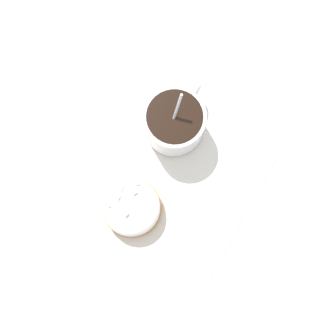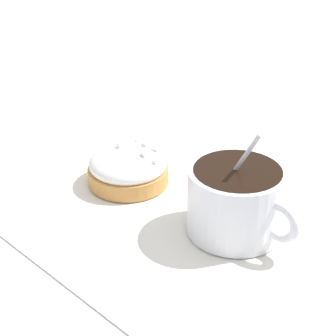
% 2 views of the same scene
% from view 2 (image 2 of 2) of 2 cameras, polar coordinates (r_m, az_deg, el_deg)
% --- Properties ---
extents(ground_plane, '(3.00, 3.00, 0.00)m').
position_cam_2_polar(ground_plane, '(0.58, 0.43, -4.25)').
color(ground_plane, '#B2B2B7').
extents(paper_napkin, '(0.33, 0.32, 0.00)m').
position_cam_2_polar(paper_napkin, '(0.58, 0.43, -4.12)').
color(paper_napkin, white).
rests_on(paper_napkin, ground_plane).
extents(coffee_cup, '(0.12, 0.09, 0.11)m').
position_cam_2_polar(coffee_cup, '(0.53, 7.02, -3.06)').
color(coffee_cup, white).
rests_on(coffee_cup, paper_napkin).
extents(frosted_pastry, '(0.09, 0.09, 0.04)m').
position_cam_2_polar(frosted_pastry, '(0.61, -4.07, 0.07)').
color(frosted_pastry, '#C18442').
rests_on(frosted_pastry, paper_napkin).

